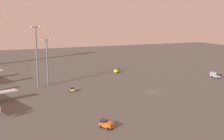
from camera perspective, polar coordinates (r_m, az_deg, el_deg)
ground_plane at (r=123.17m, az=8.38°, el=-4.43°), size 416.00×416.00×0.00m
baggage_tractor at (r=82.19m, az=-1.17°, el=-10.98°), size 3.65×4.58×2.25m
catering_truck at (r=160.80m, az=20.36°, el=-0.95°), size 3.90×6.09×3.05m
pushback_tug at (r=122.84m, az=-8.17°, el=-3.96°), size 1.84×3.10×2.05m
cargo_loader at (r=165.97m, az=1.08°, el=-0.12°), size 4.55×3.83×2.25m
apron_light_west at (r=130.02m, az=-15.11°, el=3.28°), size 4.80×0.90×28.31m
apron_light_east at (r=136.70m, az=-13.08°, el=2.32°), size 4.80×0.90×22.01m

